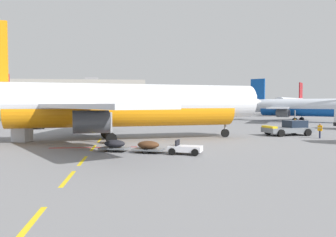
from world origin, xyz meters
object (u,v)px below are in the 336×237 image
at_px(airliner_far_center, 304,107).
at_px(ground_power_truck, 33,118).
at_px(airliner_far_right, 292,104).
at_px(baggage_train, 149,146).
at_px(ground_crew_worker, 320,130).
at_px(uld_cargo_container, 22,134).
at_px(pushback_tug, 289,128).
at_px(airliner_foreground, 121,104).
at_px(airliner_mid_left, 39,105).

distance_m(airliner_far_center, ground_power_truck, 56.03).
relative_size(airliner_far_right, baggage_train, 3.56).
xyz_separation_m(ground_crew_worker, uld_cargo_container, (-33.33, 0.25, -0.19)).
height_order(pushback_tug, uld_cargo_container, pushback_tug).
relative_size(airliner_foreground, pushback_tug, 5.45).
distance_m(pushback_tug, ground_crew_worker, 4.32).
distance_m(airliner_foreground, airliner_far_center, 52.01).
bearing_deg(uld_cargo_container, pushback_tug, 6.64).
distance_m(airliner_foreground, airliner_mid_left, 52.07).
relative_size(ground_power_truck, ground_crew_worker, 4.25).
height_order(baggage_train, uld_cargo_container, uld_cargo_container).
bearing_deg(airliner_mid_left, uld_cargo_container, -77.49).
height_order(airliner_mid_left, uld_cargo_container, airliner_mid_left).
distance_m(airliner_foreground, airliner_far_right, 94.60).
distance_m(ground_power_truck, baggage_train, 34.36).
distance_m(airliner_far_center, uld_cargo_container, 60.38).
distance_m(ground_crew_worker, uld_cargo_container, 33.33).
bearing_deg(airliner_foreground, airliner_far_center, 40.55).
distance_m(airliner_foreground, ground_crew_worker, 23.12).
relative_size(airliner_foreground, ground_crew_worker, 20.02).
xyz_separation_m(airliner_foreground, uld_cargo_container, (-10.39, -0.08, -3.15)).
height_order(pushback_tug, ground_crew_worker, pushback_tug).
bearing_deg(ground_power_truck, airliner_foreground, -53.58).
xyz_separation_m(ground_power_truck, ground_crew_worker, (37.69, -20.33, -0.65)).
distance_m(airliner_far_right, ground_power_truck, 90.90).
bearing_deg(uld_cargo_container, airliner_far_center, 34.18).
xyz_separation_m(airliner_foreground, baggage_train, (2.47, -9.71, -3.42)).
bearing_deg(airliner_mid_left, airliner_far_center, -12.89).
bearing_deg(airliner_far_center, ground_crew_worker, -115.91).
bearing_deg(uld_cargo_container, ground_power_truck, 102.26).
relative_size(airliner_foreground, airliner_far_center, 1.41).
xyz_separation_m(airliner_mid_left, baggage_train, (23.46, -57.36, -3.28)).
height_order(airliner_foreground, airliner_mid_left, airliner_foreground).
relative_size(airliner_far_center, ground_power_truck, 3.35).
relative_size(airliner_far_right, ground_crew_worker, 17.47).
relative_size(pushback_tug, ground_crew_worker, 3.67).
bearing_deg(airliner_far_right, ground_crew_worker, -114.59).
relative_size(airliner_far_right, uld_cargo_container, 15.30).
xyz_separation_m(airliner_foreground, airliner_far_right, (57.47, 75.14, -0.02)).
xyz_separation_m(pushback_tug, ground_crew_worker, (1.82, -3.92, 0.09)).
bearing_deg(airliner_far_center, baggage_train, -130.41).
distance_m(pushback_tug, airliner_mid_left, 61.01).
bearing_deg(ground_power_truck, ground_crew_worker, -28.35).
bearing_deg(pushback_tug, airliner_far_right, 63.06).
bearing_deg(pushback_tug, airliner_foreground, -170.36).
height_order(airliner_mid_left, ground_power_truck, airliner_mid_left).
bearing_deg(baggage_train, pushback_tug, 35.49).
bearing_deg(airliner_foreground, uld_cargo_container, -179.57).
relative_size(pushback_tug, ground_power_truck, 0.86).
distance_m(baggage_train, uld_cargo_container, 16.07).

